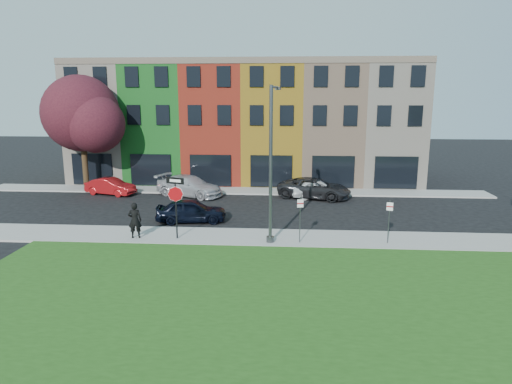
# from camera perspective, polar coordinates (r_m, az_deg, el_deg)

# --- Properties ---
(ground) EXTENTS (120.00, 120.00, 0.00)m
(ground) POSITION_cam_1_polar(r_m,az_deg,el_deg) (21.99, 0.32, -8.30)
(ground) COLOR black
(ground) RESTS_ON ground
(sidewalk_near) EXTENTS (40.00, 3.00, 0.12)m
(sidewalk_near) POSITION_cam_1_polar(r_m,az_deg,el_deg) (24.77, 5.41, -5.81)
(sidewalk_near) COLOR gray
(sidewalk_near) RESTS_ON ground
(sidewalk_far) EXTENTS (40.00, 2.40, 0.12)m
(sidewalk_far) POSITION_cam_1_polar(r_m,az_deg,el_deg) (36.62, -2.86, 0.16)
(sidewalk_far) COLOR gray
(sidewalk_far) RESTS_ON ground
(grass_park) EXTENTS (40.00, 16.00, 0.10)m
(grass_park) POSITION_cam_1_polar(r_m,az_deg,el_deg) (17.76, 26.58, -14.72)
(grass_park) COLOR #224814
(grass_park) RESTS_ON ground
(rowhouse_block) EXTENTS (30.00, 10.12, 10.00)m
(rowhouse_block) POSITION_cam_1_polar(r_m,az_deg,el_deg) (42.00, -1.24, 8.52)
(rowhouse_block) COLOR #C2B4A1
(rowhouse_block) RESTS_ON ground
(stop_sign) EXTENTS (1.01, 0.36, 3.31)m
(stop_sign) POSITION_cam_1_polar(r_m,az_deg,el_deg) (24.27, -10.03, -0.42)
(stop_sign) COLOR black
(stop_sign) RESTS_ON sidewalk_near
(man) EXTENTS (0.87, 0.71, 1.94)m
(man) POSITION_cam_1_polar(r_m,az_deg,el_deg) (25.19, -14.91, -3.43)
(man) COLOR black
(man) RESTS_ON sidewalk_near
(sedan_near) EXTENTS (2.82, 4.67, 1.44)m
(sedan_near) POSITION_cam_1_polar(r_m,az_deg,el_deg) (28.11, -8.12, -2.29)
(sedan_near) COLOR black
(sedan_near) RESTS_ON ground
(parked_car_red) EXTENTS (3.49, 4.70, 1.30)m
(parked_car_red) POSITION_cam_1_polar(r_m,az_deg,el_deg) (37.07, -17.72, 0.67)
(parked_car_red) COLOR maroon
(parked_car_red) RESTS_ON ground
(parked_car_silver) EXTENTS (6.06, 6.94, 1.56)m
(parked_car_silver) POSITION_cam_1_polar(r_m,az_deg,el_deg) (35.23, -8.34, 0.76)
(parked_car_silver) COLOR #A5A4A9
(parked_car_silver) RESTS_ON ground
(parked_car_dark) EXTENTS (5.42, 6.77, 1.51)m
(parked_car_dark) POSITION_cam_1_polar(r_m,az_deg,el_deg) (34.44, 7.30, 0.48)
(parked_car_dark) COLOR black
(parked_car_dark) RESTS_ON ground
(parked_car_white) EXTENTS (2.88, 4.59, 1.39)m
(parked_car_white) POSITION_cam_1_polar(r_m,az_deg,el_deg) (34.51, 7.74, 0.39)
(parked_car_white) COLOR white
(parked_car_white) RESTS_ON ground
(street_lamp) EXTENTS (0.64, 2.57, 8.00)m
(street_lamp) POSITION_cam_1_polar(r_m,az_deg,el_deg) (23.19, 1.94, 3.40)
(street_lamp) COLOR #444649
(street_lamp) RESTS_ON sidewalk_near
(parking_sign_a) EXTENTS (0.32, 0.12, 2.42)m
(parking_sign_a) POSITION_cam_1_polar(r_m,az_deg,el_deg) (23.58, 5.53, -2.82)
(parking_sign_a) COLOR #444649
(parking_sign_a) RESTS_ON sidewalk_near
(parking_sign_b) EXTENTS (0.31, 0.13, 2.27)m
(parking_sign_b) POSITION_cam_1_polar(r_m,az_deg,el_deg) (24.32, 16.30, -2.99)
(parking_sign_b) COLOR #444649
(parking_sign_b) RESTS_ON sidewalk_near
(tree_purple) EXTENTS (7.12, 6.23, 9.02)m
(tree_purple) POSITION_cam_1_polar(r_m,az_deg,el_deg) (38.62, -20.83, 8.95)
(tree_purple) COLOR black
(tree_purple) RESTS_ON sidewalk_far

